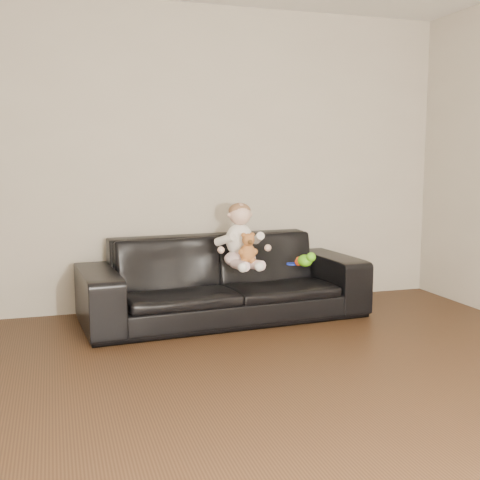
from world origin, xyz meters
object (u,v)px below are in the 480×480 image
object	(u,v)px
baby	(241,239)
toy_blue_disc	(292,264)
sofa	(224,278)
toy_rattle	(299,262)
toy_green	(305,261)
teddy_bear	(248,248)

from	to	relation	value
baby	toy_blue_disc	world-z (taller)	baby
sofa	toy_blue_disc	world-z (taller)	sofa
baby	toy_rattle	xyz separation A→B (m)	(0.47, -0.07, -0.20)
toy_green	toy_blue_disc	size ratio (longest dim) A/B	1.58
baby	teddy_bear	distance (m)	0.17
baby	toy_green	distance (m)	0.55
sofa	teddy_bear	size ratio (longest dim) A/B	9.70
baby	toy_blue_disc	distance (m)	0.49
baby	toy_green	xyz separation A→B (m)	(0.51, -0.12, -0.18)
teddy_bear	toy_rattle	bearing A→B (deg)	-17.60
teddy_bear	toy_rattle	size ratio (longest dim) A/B	3.61
toy_green	toy_rattle	bearing A→B (deg)	128.98
teddy_bear	toy_blue_disc	xyz separation A→B (m)	(0.43, 0.15, -0.17)
teddy_bear	toy_green	size ratio (longest dim) A/B	1.66
sofa	teddy_bear	distance (m)	0.41
baby	toy_rattle	size ratio (longest dim) A/B	7.90
sofa	baby	xyz separation A→B (m)	(0.10, -0.12, 0.33)
baby	sofa	bearing A→B (deg)	115.10
toy_rattle	toy_blue_disc	xyz separation A→B (m)	(-0.03, 0.07, -0.03)
sofa	toy_blue_disc	size ratio (longest dim) A/B	25.50
toy_blue_disc	toy_rattle	bearing A→B (deg)	-67.78
baby	toy_green	world-z (taller)	baby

